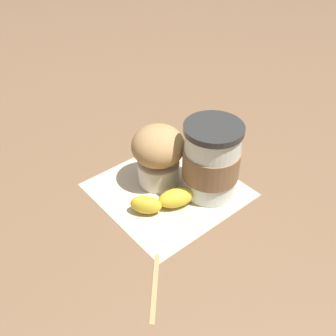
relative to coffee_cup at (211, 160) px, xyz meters
The scene contains 6 objects.
ground_plane 0.10m from the coffee_cup, 34.71° to the right, with size 3.00×3.00×0.00m, color brown.
paper_napkin 0.10m from the coffee_cup, 34.71° to the right, with size 0.23×0.23×0.00m, color beige.
coffee_cup is the anchor object (origin of this frame).
muffin 0.09m from the coffee_cup, 48.90° to the right, with size 0.09×0.09×0.11m.
banana 0.08m from the coffee_cup, ahead, with size 0.15×0.06×0.03m.
wooden_stirrer 0.22m from the coffee_cup, 31.61° to the left, with size 0.11×0.01×0.00m, color tan.
Camera 1 is at (0.29, 0.42, 0.46)m, focal length 42.00 mm.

